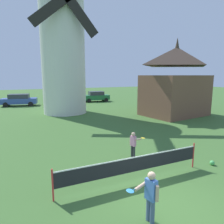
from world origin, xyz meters
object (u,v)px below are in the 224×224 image
object	(u,v)px
windmill	(63,42)
tennis_net	(134,165)
chapel	(175,83)
parked_car_silver	(59,98)
player_far	(134,143)
player_near	(150,194)
parked_car_green	(96,96)
stray_ball	(212,163)
parked_car_blue	(19,100)

from	to	relation	value
windmill	tennis_net	size ratio (longest dim) A/B	2.36
windmill	chapel	xyz separation A→B (m)	(9.78, -5.90, -4.06)
chapel	parked_car_silver	bearing A→B (deg)	123.52
tennis_net	player_far	distance (m)	2.45
player_far	player_near	bearing A→B (deg)	-114.93
player_near	parked_car_green	bearing A→B (deg)	72.78
stray_ball	parked_car_blue	size ratio (longest dim) A/B	0.05
player_far	windmill	bearing A→B (deg)	91.75
windmill	player_near	xyz separation A→B (m)	(-1.53, -17.92, -6.50)
windmill	tennis_net	distance (m)	17.20
player_near	parked_car_blue	size ratio (longest dim) A/B	0.31
stray_ball	parked_car_silver	world-z (taller)	parked_car_silver
player_near	stray_ball	size ratio (longest dim) A/B	6.94
tennis_net	player_far	world-z (taller)	player_far
player_far	parked_car_green	bearing A→B (deg)	74.38
parked_car_blue	chapel	distance (m)	19.87
windmill	player_near	bearing A→B (deg)	-94.88
tennis_net	chapel	xyz separation A→B (m)	(10.58, 9.94, 2.59)
tennis_net	stray_ball	size ratio (longest dim) A/B	28.55
stray_ball	parked_car_green	bearing A→B (deg)	82.18
stray_ball	chapel	xyz separation A→B (m)	(6.62, 10.15, 3.17)
parked_car_blue	parked_car_green	xyz separation A→B (m)	(10.89, 0.04, -0.00)
windmill	chapel	distance (m)	12.12
player_far	stray_ball	distance (m)	3.64
player_far	stray_ball	world-z (taller)	player_far
tennis_net	parked_car_silver	xyz separation A→B (m)	(1.56, 23.57, 0.12)
parked_car_blue	tennis_net	bearing A→B (deg)	-81.19
parked_car_silver	parked_car_green	distance (m)	5.68
parked_car_blue	chapel	xyz separation A→B (m)	(14.24, -13.64, 2.47)
parked_car_silver	chapel	bearing A→B (deg)	-56.48
player_far	parked_car_silver	size ratio (longest dim) A/B	0.30
player_near	stray_ball	world-z (taller)	player_near
windmill	parked_car_blue	distance (m)	11.06
stray_ball	player_near	bearing A→B (deg)	-158.23
tennis_net	stray_ball	distance (m)	4.01
parked_car_blue	player_near	bearing A→B (deg)	-83.49
tennis_net	stray_ball	bearing A→B (deg)	-2.99
player_near	player_far	bearing A→B (deg)	65.07
stray_ball	tennis_net	bearing A→B (deg)	177.01
stray_ball	parked_car_green	size ratio (longest dim) A/B	0.05
chapel	parked_car_green	bearing A→B (deg)	103.75
player_far	parked_car_blue	world-z (taller)	parked_car_blue
player_far	chapel	size ratio (longest dim) A/B	0.17
stray_ball	chapel	bearing A→B (deg)	56.87
tennis_net	player_near	distance (m)	2.21
tennis_net	player_near	size ratio (longest dim) A/B	4.12
parked_car_green	chapel	xyz separation A→B (m)	(3.35, -13.68, 2.47)
tennis_net	player_far	xyz separation A→B (m)	(1.22, 2.12, 0.03)
player_far	chapel	distance (m)	12.47
player_far	stray_ball	size ratio (longest dim) A/B	5.96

